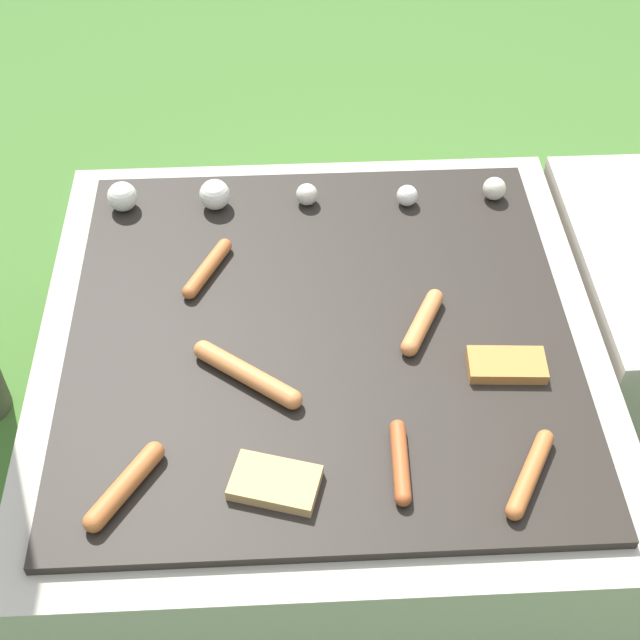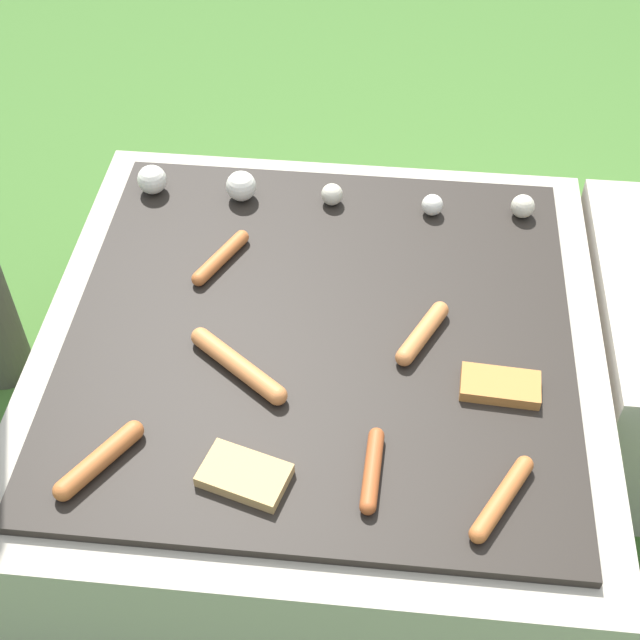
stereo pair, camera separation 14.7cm
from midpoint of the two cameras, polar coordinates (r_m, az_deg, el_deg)
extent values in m
plane|color=#3D6628|center=(1.78, 2.38, -8.95)|extent=(14.00, 14.00, 0.00)
cube|color=#A89E8C|center=(1.64, 2.58, -5.39)|extent=(0.95, 0.95, 0.36)
cube|color=black|center=(1.49, 2.82, -0.91)|extent=(0.83, 0.83, 0.02)
cylinder|color=#B7602D|center=(1.32, -10.85, -8.97)|extent=(0.10, 0.13, 0.03)
sphere|color=#B7602D|center=(1.30, -13.01, -10.80)|extent=(0.03, 0.03, 0.03)
sphere|color=#B7602D|center=(1.35, -8.78, -7.19)|extent=(0.03, 0.03, 0.03)
cylinder|color=#C6753D|center=(1.41, -2.32, -3.08)|extent=(0.16, 0.13, 0.03)
sphere|color=#C6753D|center=(1.45, -4.80, -1.25)|extent=(0.03, 0.03, 0.03)
sphere|color=#C6753D|center=(1.37, 0.33, -5.03)|extent=(0.03, 0.03, 0.03)
cylinder|color=#C6753D|center=(1.47, 9.42, -0.99)|extent=(0.08, 0.12, 0.03)
sphere|color=#C6753D|center=(1.43, 8.34, -2.54)|extent=(0.03, 0.03, 0.03)
sphere|color=#C6753D|center=(1.51, 10.45, 0.48)|extent=(0.03, 0.03, 0.03)
cylinder|color=#A34C23|center=(1.30, 6.64, -9.72)|extent=(0.03, 0.12, 0.02)
sphere|color=#A34C23|center=(1.34, 6.80, -7.55)|extent=(0.02, 0.02, 0.02)
sphere|color=#A34C23|center=(1.27, 6.46, -11.99)|extent=(0.02, 0.02, 0.02)
cylinder|color=#B7602D|center=(1.31, 14.80, -11.18)|extent=(0.09, 0.13, 0.03)
sphere|color=#B7602D|center=(1.27, 13.45, -13.40)|extent=(0.03, 0.03, 0.03)
sphere|color=#B7602D|center=(1.35, 16.06, -9.08)|extent=(0.03, 0.03, 0.03)
cylinder|color=#B7602D|center=(1.59, -3.75, 3.88)|extent=(0.08, 0.13, 0.03)
sphere|color=#B7602D|center=(1.62, -2.45, 5.20)|extent=(0.03, 0.03, 0.03)
sphere|color=#B7602D|center=(1.55, -5.10, 2.50)|extent=(0.03, 0.03, 0.03)
cube|color=tan|center=(1.29, -1.58, -10.10)|extent=(0.14, 0.11, 0.02)
cube|color=#B27033|center=(1.43, 14.37, -4.27)|extent=(0.13, 0.07, 0.02)
sphere|color=silver|center=(1.75, -8.33, 8.77)|extent=(0.06, 0.06, 0.06)
sphere|color=silver|center=(1.71, -2.61, 8.45)|extent=(0.06, 0.06, 0.06)
sphere|color=beige|center=(1.71, 3.26, 7.92)|extent=(0.04, 0.04, 0.04)
sphere|color=silver|center=(1.70, 9.68, 7.16)|extent=(0.04, 0.04, 0.04)
sphere|color=beige|center=(1.73, 15.25, 6.92)|extent=(0.04, 0.04, 0.04)
camera|label=1|loc=(0.07, -87.13, 3.08)|focal=50.00mm
camera|label=2|loc=(0.07, 92.87, -3.08)|focal=50.00mm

